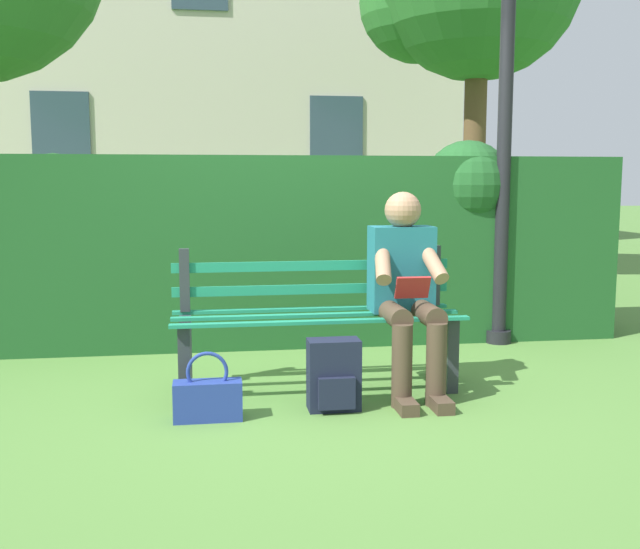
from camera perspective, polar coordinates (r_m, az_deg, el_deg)
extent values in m
plane|color=#517F38|center=(4.57, -0.19, -8.91)|extent=(60.00, 60.00, 0.00)
cube|color=#2D3338|center=(4.54, 10.10, -6.16)|extent=(0.07, 0.07, 0.46)
cube|color=#2D3338|center=(4.30, -10.40, -6.89)|extent=(0.07, 0.07, 0.46)
cube|color=#2D3338|center=(4.84, 8.85, -5.28)|extent=(0.07, 0.07, 0.46)
cube|color=#2D3338|center=(4.62, -10.28, -5.91)|extent=(0.07, 0.07, 0.46)
cube|color=#1E8460|center=(4.67, -0.58, -2.68)|extent=(1.74, 0.06, 0.02)
cube|color=#1E8460|center=(4.46, -0.19, -3.15)|extent=(1.74, 0.06, 0.02)
cube|color=#1E8460|center=(4.25, 0.23, -3.67)|extent=(1.74, 0.06, 0.02)
cube|color=#2D3338|center=(4.80, 8.81, -0.05)|extent=(0.06, 0.06, 0.38)
cube|color=#2D3338|center=(4.58, -10.39, -0.43)|extent=(0.06, 0.06, 0.38)
cube|color=#1E8460|center=(4.64, -0.57, -1.14)|extent=(1.74, 0.02, 0.06)
cube|color=#1E8460|center=(4.62, -0.57, 0.68)|extent=(1.74, 0.02, 0.06)
cube|color=#1E6672|center=(4.54, 6.27, 0.44)|extent=(0.38, 0.22, 0.52)
sphere|color=#A57A5B|center=(4.49, 6.40, 4.96)|extent=(0.22, 0.22, 0.22)
cylinder|color=#473828|center=(4.40, 8.19, -2.96)|extent=(0.13, 0.42, 0.13)
cylinder|color=#473828|center=(4.35, 5.66, -3.05)|extent=(0.13, 0.42, 0.13)
cylinder|color=#473828|center=(4.26, 8.95, -6.86)|extent=(0.12, 0.12, 0.48)
cylinder|color=#473828|center=(4.21, 6.33, -7.01)|extent=(0.12, 0.12, 0.48)
cube|color=#473828|center=(4.24, 9.22, -9.77)|extent=(0.10, 0.24, 0.07)
cube|color=#473828|center=(4.19, 6.58, -9.96)|extent=(0.10, 0.24, 0.07)
cylinder|color=#A57A5B|center=(4.44, 8.62, 1.04)|extent=(0.14, 0.32, 0.26)
cylinder|color=#A57A5B|center=(4.36, 4.85, 0.98)|extent=(0.14, 0.32, 0.26)
cube|color=#B22626|center=(4.30, 7.15, -1.00)|extent=(0.20, 0.07, 0.13)
cube|color=#1E5123|center=(5.87, -5.57, 1.91)|extent=(5.84, 0.78, 1.45)
sphere|color=#1E5123|center=(6.08, 11.29, 6.80)|extent=(0.71, 0.71, 0.71)
sphere|color=#1E5123|center=(6.02, -19.76, 5.82)|extent=(0.63, 0.63, 0.63)
cube|color=beige|center=(14.16, -9.15, 17.06)|extent=(8.92, 2.93, 7.39)
cube|color=#334756|center=(12.68, 1.27, 10.89)|extent=(0.90, 0.04, 1.20)
cube|color=#334756|center=(12.69, -19.34, 10.48)|extent=(0.90, 0.04, 1.20)
cube|color=#191E33|center=(4.15, 1.06, -7.71)|extent=(0.29, 0.16, 0.40)
cube|color=#191E33|center=(4.08, 1.30, -9.15)|extent=(0.20, 0.04, 0.17)
cylinder|color=#191E33|center=(4.25, 2.00, -7.07)|extent=(0.04, 0.04, 0.24)
cylinder|color=#191E33|center=(4.23, -0.33, -7.16)|extent=(0.04, 0.04, 0.24)
cube|color=navy|center=(4.04, -8.64, -9.58)|extent=(0.36, 0.14, 0.21)
torus|color=navy|center=(4.00, -8.68, -7.45)|extent=(0.22, 0.02, 0.22)
cylinder|color=brown|center=(9.63, 11.78, 8.69)|extent=(0.28, 0.28, 3.07)
sphere|color=#2D702D|center=(10.04, 7.66, 20.11)|extent=(1.53, 1.53, 1.53)
cylinder|color=black|center=(6.01, 13.57, -4.66)|extent=(0.20, 0.20, 0.10)
cylinder|color=black|center=(5.89, 13.99, 9.11)|extent=(0.11, 0.11, 2.96)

